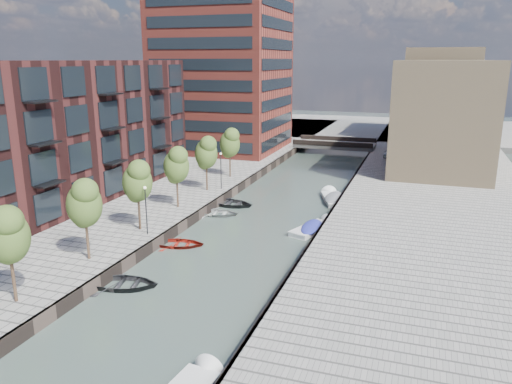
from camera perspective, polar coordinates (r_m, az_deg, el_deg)
The scene contains 26 objects.
water at distance 54.30m, azimuth 3.07°, elevation -1.24°, with size 300.00×300.00×0.00m, color #38473F.
quay_left at distance 72.35m, azimuth -25.55°, elevation 1.80°, with size 60.00×140.00×1.00m, color gray.
quay_right at distance 52.37m, azimuth 20.19°, elevation -2.21°, with size 20.00×140.00×1.00m, color gray.
quay_wall_left at distance 56.04m, azimuth -2.94°, elevation -0.20°, with size 0.25×140.00×1.00m, color #332823.
quay_wall_right at distance 52.92m, azimuth 9.45°, elevation -1.30°, with size 0.25×140.00×1.00m, color #332823.
far_closure at distance 112.09m, azimuth 11.49°, elevation 7.13°, with size 80.00×40.00×1.00m, color gray.
apartment_block at distance 53.15m, azimuth -21.36°, elevation 6.23°, with size 8.00×38.00×14.00m, color black.
tower at distance 81.39m, azimuth -3.78°, elevation 15.52°, with size 18.00×18.00×30.00m, color maroon.
tan_block_near at distance 72.63m, azimuth 20.46°, elevation 8.38°, with size 12.00×25.00×14.00m, color #9B825F.
tan_block_far at distance 98.47m, azimuth 20.22°, elevation 10.46°, with size 12.00×20.00×16.00m, color #9B825F.
bridge at distance 84.55m, azimuth 9.00°, elevation 5.40°, with size 13.00×6.00×1.30m.
tree_1 at distance 32.43m, azimuth -26.54°, elevation -4.26°, with size 2.50×2.50×5.95m.
tree_2 at distance 37.40m, azimuth -19.05°, elevation -1.08°, with size 2.50×2.50×5.95m.
tree_3 at distance 42.93m, azimuth -13.42°, elevation 1.33°, with size 2.50×2.50×5.95m.
tree_4 at distance 48.85m, azimuth -9.10°, elevation 3.17°, with size 2.50×2.50×5.95m.
tree_5 at distance 55.01m, azimuth -5.72°, elevation 4.60°, with size 2.50×2.50×5.95m.
tree_6 at distance 61.36m, azimuth -3.02°, elevation 5.72°, with size 2.50×2.50×5.95m.
lamp_1 at distance 41.90m, azimuth -12.48°, elevation -1.48°, with size 0.24×0.24×4.12m.
lamp_2 at distance 55.75m, azimuth -4.03°, elevation 2.89°, with size 0.24×0.24×4.12m.
sloop_1 at distance 35.90m, azimuth -14.89°, elevation -10.47°, with size 3.50×4.90×1.01m, color black.
sloop_2 at distance 42.39m, azimuth -8.73°, elevation -6.12°, with size 2.98×4.17×0.86m, color maroon.
sloop_3 at distance 50.12m, azimuth -4.48°, elevation -2.65°, with size 3.11×4.36×0.90m, color #AFB0AE.
sloop_4 at distance 53.26m, azimuth -2.95°, elevation -1.56°, with size 3.64×5.09×1.05m, color black.
motorboat_3 at distance 45.88m, azimuth 6.69°, elevation -4.11°, with size 3.53×5.57×1.76m.
motorboat_4 at distance 55.79m, azimuth 8.75°, elevation -0.71°, with size 3.80×6.03×1.90m.
car at distance 77.11m, azimuth 15.07°, elevation 4.35°, with size 1.53×3.80×1.29m, color #B9BDBE.
Camera 1 is at (13.97, -10.26, 15.07)m, focal length 35.00 mm.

